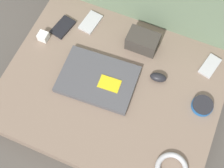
{
  "coord_description": "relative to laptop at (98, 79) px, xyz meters",
  "views": [
    {
      "loc": [
        0.21,
        -0.5,
        1.31
      ],
      "look_at": [
        0.0,
        0.0,
        0.12
      ],
      "focal_mm": 50.0,
      "sensor_mm": 36.0,
      "label": 1
    }
  ],
  "objects": [
    {
      "name": "phone_black",
      "position": [
        -0.15,
        0.26,
        -0.01
      ],
      "size": [
        0.08,
        0.12,
        0.01
      ],
      "rotation": [
        0.0,
        0.0,
        -0.13
      ],
      "color": "#B7B7BC",
      "rests_on": "couch_seat"
    },
    {
      "name": "speaker_puck",
      "position": [
        0.44,
        0.06,
        0.0
      ],
      "size": [
        0.09,
        0.09,
        0.03
      ],
      "color": "#1E569E",
      "rests_on": "couch_seat"
    },
    {
      "name": "charger_brick",
      "position": [
        -0.31,
        0.09,
        0.01
      ],
      "size": [
        0.04,
        0.04,
        0.04
      ],
      "color": "silver",
      "rests_on": "couch_seat"
    },
    {
      "name": "phone_silver",
      "position": [
        0.42,
        0.25,
        -0.01
      ],
      "size": [
        0.08,
        0.12,
        0.01
      ],
      "rotation": [
        0.0,
        0.0,
        -0.24
      ],
      "color": "#B7B7BC",
      "rests_on": "couch_seat"
    },
    {
      "name": "phone_small",
      "position": [
        -0.26,
        0.18,
        -0.01
      ],
      "size": [
        0.09,
        0.12,
        0.01
      ],
      "rotation": [
        0.0,
        0.0,
        -0.2
      ],
      "color": "black",
      "rests_on": "couch_seat"
    },
    {
      "name": "ground_plane",
      "position": [
        0.07,
        -0.0,
        -0.12
      ],
      "size": [
        8.0,
        8.0,
        0.0
      ],
      "primitive_type": "plane",
      "color": "#4C4742"
    },
    {
      "name": "laptop",
      "position": [
        0.0,
        0.0,
        0.0
      ],
      "size": [
        0.33,
        0.25,
        0.03
      ],
      "rotation": [
        0.0,
        0.0,
        0.06
      ],
      "color": "#47474C",
      "rests_on": "couch_seat"
    },
    {
      "name": "couch_seat",
      "position": [
        0.07,
        -0.0,
        -0.06
      ],
      "size": [
        0.91,
        0.72,
        0.1
      ],
      "color": "#7A6656",
      "rests_on": "ground_plane"
    },
    {
      "name": "computer_mouse",
      "position": [
        0.23,
        0.1,
        0.0
      ],
      "size": [
        0.08,
        0.05,
        0.03
      ],
      "rotation": [
        0.0,
        0.0,
        0.14
      ],
      "color": "black",
      "rests_on": "couch_seat"
    },
    {
      "name": "camera_pouch",
      "position": [
        0.11,
        0.23,
        0.03
      ],
      "size": [
        0.14,
        0.09,
        0.08
      ],
      "color": "#38332D",
      "rests_on": "couch_seat"
    }
  ]
}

